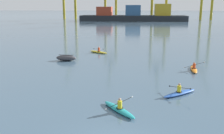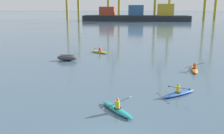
{
  "view_description": "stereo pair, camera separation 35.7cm",
  "coord_description": "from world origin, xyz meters",
  "px_view_note": "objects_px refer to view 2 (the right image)",
  "views": [
    {
      "loc": [
        0.9,
        -10.22,
        6.75
      ],
      "look_at": [
        -1.58,
        15.34,
        0.6
      ],
      "focal_mm": 40.81,
      "sensor_mm": 36.0,
      "label": 1
    },
    {
      "loc": [
        1.25,
        -10.18,
        6.75
      ],
      "look_at": [
        -1.58,
        15.34,
        0.6
      ],
      "focal_mm": 40.81,
      "sensor_mm": 36.0,
      "label": 2
    }
  ],
  "objects_px": {
    "kayak_yellow": "(100,52)",
    "kayak_orange": "(194,69)",
    "container_barge": "(137,15)",
    "kayak_teal": "(117,109)",
    "capsized_dinghy": "(67,58)",
    "kayak_blue": "(179,93)"
  },
  "relations": [
    {
      "from": "kayak_yellow",
      "to": "kayak_orange",
      "type": "height_order",
      "value": "kayak_orange"
    },
    {
      "from": "container_barge",
      "to": "kayak_yellow",
      "type": "bearing_deg",
      "value": -92.77
    },
    {
      "from": "container_barge",
      "to": "kayak_yellow",
      "type": "distance_m",
      "value": 86.21
    },
    {
      "from": "kayak_blue",
      "to": "container_barge",
      "type": "bearing_deg",
      "value": 92.68
    },
    {
      "from": "kayak_teal",
      "to": "kayak_orange",
      "type": "bearing_deg",
      "value": 58.23
    },
    {
      "from": "capsized_dinghy",
      "to": "kayak_teal",
      "type": "height_order",
      "value": "kayak_teal"
    },
    {
      "from": "container_barge",
      "to": "kayak_orange",
      "type": "relative_size",
      "value": 14.35
    },
    {
      "from": "capsized_dinghy",
      "to": "kayak_orange",
      "type": "relative_size",
      "value": 0.77
    },
    {
      "from": "container_barge",
      "to": "kayak_teal",
      "type": "xyz_separation_m",
      "value": [
        0.36,
        -107.3,
        -2.37
      ]
    },
    {
      "from": "kayak_yellow",
      "to": "kayak_blue",
      "type": "height_order",
      "value": "same"
    },
    {
      "from": "kayak_yellow",
      "to": "kayak_orange",
      "type": "distance_m",
      "value": 15.14
    },
    {
      "from": "kayak_yellow",
      "to": "kayak_teal",
      "type": "height_order",
      "value": "same"
    },
    {
      "from": "container_barge",
      "to": "kayak_orange",
      "type": "bearing_deg",
      "value": -85.44
    },
    {
      "from": "kayak_orange",
      "to": "kayak_blue",
      "type": "relative_size",
      "value": 1.14
    },
    {
      "from": "capsized_dinghy",
      "to": "kayak_orange",
      "type": "height_order",
      "value": "kayak_orange"
    },
    {
      "from": "kayak_blue",
      "to": "kayak_teal",
      "type": "distance_m",
      "value": 5.8
    },
    {
      "from": "kayak_teal",
      "to": "container_barge",
      "type": "bearing_deg",
      "value": 90.19
    },
    {
      "from": "capsized_dinghy",
      "to": "kayak_orange",
      "type": "bearing_deg",
      "value": -13.5
    },
    {
      "from": "container_barge",
      "to": "kayak_teal",
      "type": "distance_m",
      "value": 107.33
    },
    {
      "from": "kayak_yellow",
      "to": "kayak_teal",
      "type": "distance_m",
      "value": 21.71
    },
    {
      "from": "kayak_yellow",
      "to": "kayak_blue",
      "type": "distance_m",
      "value": 19.75
    },
    {
      "from": "kayak_yellow",
      "to": "kayak_orange",
      "type": "bearing_deg",
      "value": -38.81
    }
  ]
}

